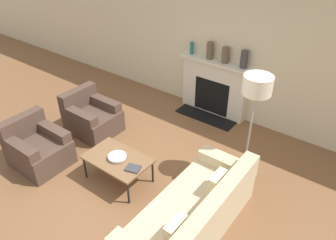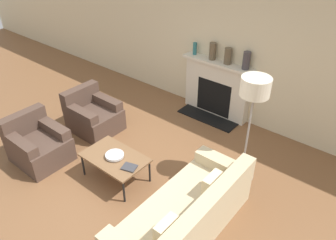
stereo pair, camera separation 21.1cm
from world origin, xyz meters
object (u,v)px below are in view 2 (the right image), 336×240
Objects in this scene: armchair_far at (93,115)px; book at (129,167)px; floor_lamp at (254,97)px; mantel_vase_center_left at (213,51)px; armchair_near at (38,144)px; mantel_vase_center_right at (228,56)px; mantel_vase_right at (246,61)px; bowl at (115,155)px; coffee_table at (115,158)px; mantel_vase_left at (195,49)px; fireplace at (216,89)px; couch at (185,216)px.

armchair_far is 3.60× the size of book.
mantel_vase_center_left is (-1.54, 1.38, -0.13)m from floor_lamp.
mantel_vase_center_right is at bearing -27.79° from armchair_near.
bowl is at bearing -104.36° from mantel_vase_right.
mantel_vase_center_right reaches higher than armchair_far.
bowl is at bearing -70.35° from armchair_near.
coffee_table is 2.91m from mantel_vase_right.
coffee_table is at bearing -70.29° from armchair_near.
floor_lamp is 2.40m from mantel_vase_left.
fireplace is 0.77m from mantel_vase_center_left.
mantel_vase_center_left is at bearing -152.27° from couch.
armchair_near is at bearing -83.01° from couch.
book is 0.74× the size of mantel_vase_center_left.
mantel_vase_center_right is at bearing 74.09° from book.
bowl is at bearing -116.91° from armchair_far.
book is at bearing -6.47° from coffee_table.
armchair_near is at bearing -160.29° from coffee_table.
mantel_vase_center_right is (1.67, 3.16, 1.00)m from armchair_near.
armchair_near is 3.43m from mantel_vase_left.
mantel_vase_center_left is at bearing -33.84° from armchair_far.
mantel_vase_center_left is at bearing 90.70° from bowl.
fireplace is 3.11m from couch.
mantel_vase_right reaches higher than mantel_vase_left.
armchair_near is 3.64× the size of mantel_vase_left.
armchair_near is at bearing -148.09° from floor_lamp.
floor_lamp is at bearing -58.09° from armchair_near.
floor_lamp is (1.38, -1.36, 0.88)m from fireplace.
coffee_table is 2.84m from mantel_vase_center_right.
armchair_far reaches higher than bowl.
armchair_near is at bearing -160.35° from bowl.
armchair_near is at bearing 177.65° from book.
mantel_vase_left is (-0.80, 2.72, 0.83)m from book.
couch is 2.13× the size of coffee_table.
couch is 1.46m from coffee_table.
mantel_vase_left is (-1.90, 2.82, 0.98)m from couch.
armchair_far is (-2.81, 0.83, 0.01)m from couch.
mantel_vase_right is (2.05, 1.99, 1.01)m from armchair_far.
coffee_table is 4.10× the size of mantel_vase_left.
floor_lamp reaches higher than mantel_vase_center_right.
mantel_vase_left is at bearing 89.43° from book.
armchair_near is 1.46m from bowl.
mantel_vase_right reaches higher than couch.
fireplace is 2.67m from bowl.
book is 2.95m from mantel_vase_left.
mantel_vase_left is at bearing 99.38° from coffee_table.
mantel_vase_center_left is 1.01× the size of mantel_vase_right.
mantel_vase_center_left reaches higher than armchair_far.
mantel_vase_right is at bearing 120.82° from floor_lamp.
armchair_far reaches higher than coffee_table.
mantel_vase_right is at bearing -164.84° from couch.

